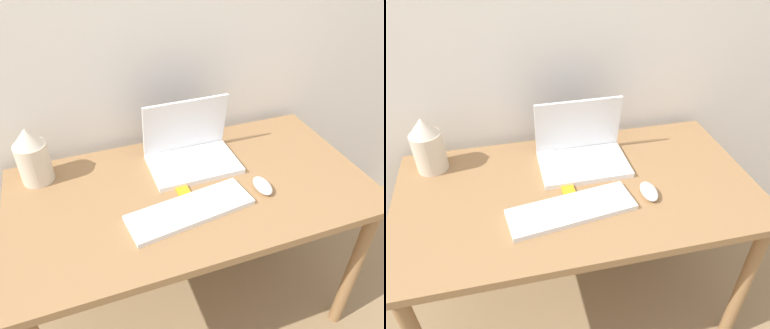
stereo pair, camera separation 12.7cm
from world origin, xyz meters
TOP-DOWN VIEW (x-y plane):
  - desk at (0.00, 0.34)m, footprint 1.28×0.68m
  - laptop at (0.05, 0.49)m, footprint 0.33×0.23m
  - keyboard at (-0.05, 0.23)m, footprint 0.43×0.19m
  - mouse at (0.23, 0.25)m, footprint 0.05×0.10m
  - vase at (-0.51, 0.58)m, footprint 0.11×0.11m
  - mp3_player at (-0.04, 0.32)m, footprint 0.04×0.06m

SIDE VIEW (x-z plane):
  - desk at x=0.00m, z-range 0.27..0.98m
  - mp3_player at x=-0.04m, z-range 0.71..0.72m
  - keyboard at x=-0.05m, z-range 0.71..0.73m
  - mouse at x=0.23m, z-range 0.71..0.74m
  - laptop at x=0.05m, z-range 0.64..0.88m
  - vase at x=-0.51m, z-range 0.71..0.92m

